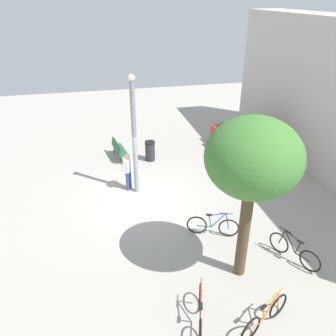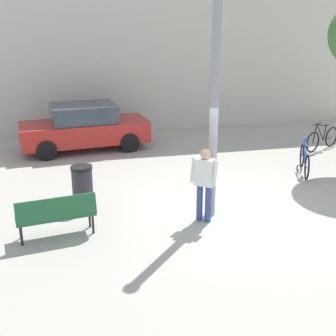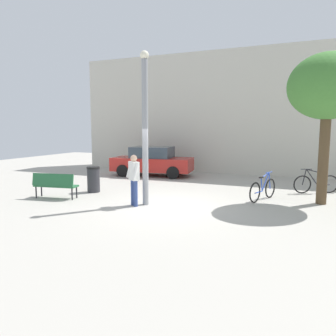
{
  "view_description": "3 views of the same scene",
  "coord_description": "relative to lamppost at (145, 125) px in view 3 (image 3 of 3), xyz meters",
  "views": [
    {
      "loc": [
        11.71,
        -1.59,
        7.55
      ],
      "look_at": [
        -0.32,
        1.2,
        1.13
      ],
      "focal_mm": 36.12,
      "sensor_mm": 36.0,
      "label": 1
    },
    {
      "loc": [
        -3.7,
        -9.13,
        4.37
      ],
      "look_at": [
        -1.46,
        0.85,
        0.87
      ],
      "focal_mm": 48.03,
      "sensor_mm": 36.0,
      "label": 2
    },
    {
      "loc": [
        3.97,
        -9.41,
        2.52
      ],
      "look_at": [
        -0.44,
        1.31,
        1.07
      ],
      "focal_mm": 34.17,
      "sensor_mm": 36.0,
      "label": 3
    }
  ],
  "objects": [
    {
      "name": "bicycle_black",
      "position": [
        5.3,
        4.18,
        -2.22
      ],
      "size": [
        1.65,
        0.84,
        0.97
      ],
      "color": "black",
      "rests_on": "ground_plane"
    },
    {
      "name": "building_facade",
      "position": [
        0.66,
        9.15,
        0.76
      ],
      "size": [
        17.25,
        2.0,
        6.72
      ],
      "primitive_type": "cube",
      "color": "beige",
      "rests_on": "ground_plane"
    },
    {
      "name": "bicycle_blue",
      "position": [
        3.52,
        2.15,
        -2.22
      ],
      "size": [
        0.72,
        1.7,
        0.97
      ],
      "color": "black",
      "rests_on": "ground_plane"
    },
    {
      "name": "plaza_tree",
      "position": [
        5.39,
        2.33,
        1.2
      ],
      "size": [
        2.51,
        2.51,
        4.92
      ],
      "color": "brown",
      "rests_on": "ground_plane"
    },
    {
      "name": "ground_plane",
      "position": [
        0.66,
        0.09,
        -2.61
      ],
      "size": [
        36.0,
        36.0,
        0.0
      ],
      "primitive_type": "plane",
      "color": "#A8A399"
    },
    {
      "name": "person_by_lamppost",
      "position": [
        -0.27,
        -0.3,
        -1.64
      ],
      "size": [
        0.61,
        0.54,
        1.67
      ],
      "color": "#334784",
      "rests_on": "ground_plane"
    },
    {
      "name": "parked_car_red",
      "position": [
        -2.56,
        5.98,
        -1.83
      ],
      "size": [
        4.38,
        2.21,
        1.55
      ],
      "color": "#AD231E",
      "rests_on": "ground_plane"
    },
    {
      "name": "trash_bin",
      "position": [
        -2.84,
        1.1,
        -2.1
      ],
      "size": [
        0.51,
        0.51,
        1.01
      ],
      "color": "#2D2D33",
      "rests_on": "ground_plane"
    },
    {
      "name": "lamppost",
      "position": [
        0.0,
        0.0,
        0.0
      ],
      "size": [
        0.28,
        0.28,
        4.94
      ],
      "color": "gray",
      "rests_on": "ground_plane"
    },
    {
      "name": "park_bench",
      "position": [
        -3.43,
        -0.41,
        -2.06
      ],
      "size": [
        1.66,
        0.72,
        0.92
      ],
      "color": "#236038",
      "rests_on": "ground_plane"
    }
  ]
}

